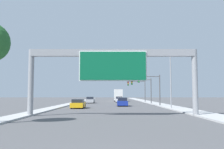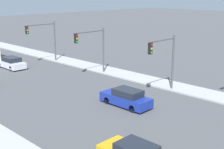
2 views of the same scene
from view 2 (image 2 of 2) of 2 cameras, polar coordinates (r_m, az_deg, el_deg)
sidewalk_right at (r=48.40m, az=-10.67°, el=3.07°), size 3.00×120.00×0.15m
car_far_left at (r=27.36m, az=2.59°, el=-4.30°), size 1.82×4.75×1.54m
car_mid_center at (r=43.07m, az=-17.96°, el=2.03°), size 1.84×4.77×1.50m
traffic_light_near_intersection at (r=30.52m, az=9.70°, el=3.52°), size 4.22×0.32×5.63m
traffic_light_mid_block at (r=36.90m, az=-3.36°, el=5.63°), size 4.68×0.32×5.59m
traffic_light_far_intersection at (r=44.68m, az=-12.17°, el=7.04°), size 4.87×0.32×5.72m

